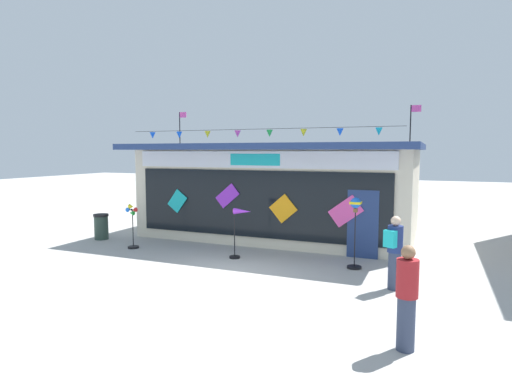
# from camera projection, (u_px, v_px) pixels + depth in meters

# --- Properties ---
(ground_plane) EXTENTS (80.00, 80.00, 0.00)m
(ground_plane) POSITION_uv_depth(u_px,v_px,m) (222.00, 279.00, 10.46)
(ground_plane) COLOR #ADAAA5
(kite_shop_building) EXTENTS (9.87, 6.08, 4.73)m
(kite_shop_building) POSITION_uv_depth(u_px,v_px,m) (282.00, 189.00, 16.07)
(kite_shop_building) COLOR beige
(kite_shop_building) RESTS_ON ground_plane
(wind_spinner_far_left) EXTENTS (0.36, 0.35, 1.44)m
(wind_spinner_far_left) POSITION_uv_depth(u_px,v_px,m) (132.00, 223.00, 13.74)
(wind_spinner_far_left) COLOR black
(wind_spinner_far_left) RESTS_ON ground_plane
(wind_spinner_left) EXTENTS (0.68, 0.32, 1.49)m
(wind_spinner_left) POSITION_uv_depth(u_px,v_px,m) (240.00, 224.00, 12.38)
(wind_spinner_left) COLOR black
(wind_spinner_left) RESTS_ON ground_plane
(wind_spinner_center_left) EXTENTS (0.39, 0.39, 1.91)m
(wind_spinner_center_left) POSITION_uv_depth(u_px,v_px,m) (355.00, 219.00, 11.32)
(wind_spinner_center_left) COLOR black
(wind_spinner_center_left) RESTS_ON ground_plane
(person_near_camera) EXTENTS (0.42, 0.48, 1.68)m
(person_near_camera) POSITION_uv_depth(u_px,v_px,m) (394.00, 251.00, 9.61)
(person_near_camera) COLOR #333D56
(person_near_camera) RESTS_ON ground_plane
(person_mid_plaza) EXTENTS (0.34, 0.34, 1.68)m
(person_mid_plaza) POSITION_uv_depth(u_px,v_px,m) (407.00, 297.00, 6.66)
(person_mid_plaza) COLOR #333D56
(person_mid_plaza) RESTS_ON ground_plane
(trash_bin) EXTENTS (0.52, 0.52, 0.90)m
(trash_bin) POSITION_uv_depth(u_px,v_px,m) (101.00, 227.00, 15.19)
(trash_bin) COLOR #2D4238
(trash_bin) RESTS_ON ground_plane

